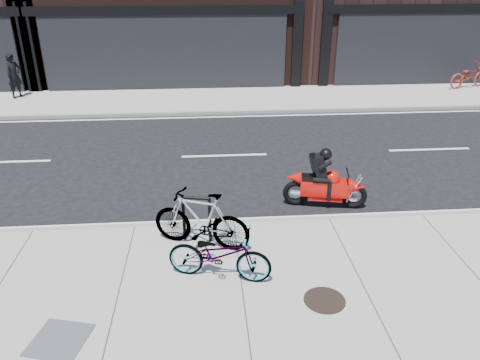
{
  "coord_description": "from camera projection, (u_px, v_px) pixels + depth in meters",
  "views": [
    {
      "loc": [
        -0.52,
        -10.28,
        4.97
      ],
      "look_at": [
        0.16,
        -1.59,
        0.9
      ],
      "focal_mm": 35.0,
      "sensor_mm": 36.0,
      "label": 1
    }
  ],
  "objects": [
    {
      "name": "ground",
      "position": [
        228.0,
        186.0,
        11.43
      ],
      "size": [
        120.0,
        120.0,
        0.0
      ],
      "primitive_type": "plane",
      "color": "black",
      "rests_on": "ground"
    },
    {
      "name": "sidewalk_near",
      "position": [
        247.0,
        329.0,
        6.88
      ],
      "size": [
        60.0,
        6.0,
        0.13
      ],
      "primitive_type": "cube",
      "color": "gray",
      "rests_on": "ground"
    },
    {
      "name": "manhole_cover",
      "position": [
        325.0,
        300.0,
        7.36
      ],
      "size": [
        0.76,
        0.76,
        0.02
      ],
      "primitive_type": "cylinder",
      "rotation": [
        0.0,
        0.0,
        -0.16
      ],
      "color": "black",
      "rests_on": "sidewalk_near"
    },
    {
      "name": "pedestrian",
      "position": [
        14.0,
        76.0,
        18.09
      ],
      "size": [
        0.67,
        0.74,
        1.7
      ],
      "primitive_type": "imported",
      "rotation": [
        0.0,
        0.0,
        1.01
      ],
      "color": "black",
      "rests_on": "sidewalk_far"
    },
    {
      "name": "bike_rack",
      "position": [
        197.0,
        215.0,
        8.74
      ],
      "size": [
        0.55,
        0.17,
        0.94
      ],
      "rotation": [
        0.0,
        0.0,
        -0.21
      ],
      "color": "black",
      "rests_on": "sidewalk_near"
    },
    {
      "name": "sidewalk_far",
      "position": [
        217.0,
        100.0,
        18.4
      ],
      "size": [
        60.0,
        3.5,
        0.13
      ],
      "primitive_type": "cube",
      "color": "gray",
      "rests_on": "ground"
    },
    {
      "name": "bicycle_front",
      "position": [
        219.0,
        254.0,
        7.73
      ],
      "size": [
        1.85,
        1.04,
        0.92
      ],
      "primitive_type": "imported",
      "rotation": [
        0.0,
        0.0,
        1.31
      ],
      "color": "gray",
      "rests_on": "sidewalk_near"
    },
    {
      "name": "motorcycle",
      "position": [
        329.0,
        183.0,
        10.26
      ],
      "size": [
        1.84,
        0.71,
        1.39
      ],
      "rotation": [
        0.0,
        0.0,
        -0.2
      ],
      "color": "black",
      "rests_on": "ground"
    },
    {
      "name": "bicycle_rear",
      "position": [
        201.0,
        219.0,
        8.57
      ],
      "size": [
        1.92,
        1.15,
        1.12
      ],
      "primitive_type": "imported",
      "rotation": [
        0.0,
        0.0,
        4.35
      ],
      "color": "gray",
      "rests_on": "sidewalk_near"
    },
    {
      "name": "bicycle_far",
      "position": [
        469.0,
        75.0,
        19.68
      ],
      "size": [
        2.08,
        1.24,
        1.03
      ],
      "primitive_type": "imported",
      "rotation": [
        0.0,
        0.0,
        1.87
      ],
      "color": "maroon",
      "rests_on": "sidewalk_far"
    },
    {
      "name": "utility_grate",
      "position": [
        59.0,
        340.0,
        6.59
      ],
      "size": [
        0.91,
        0.91,
        0.02
      ],
      "primitive_type": "cube",
      "rotation": [
        0.0,
        0.0,
        -0.25
      ],
      "color": "#535356",
      "rests_on": "sidewalk_near"
    }
  ]
}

